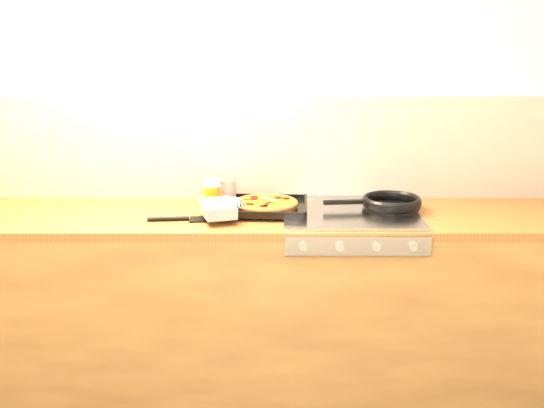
{
  "coord_description": "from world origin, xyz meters",
  "views": [
    {
      "loc": [
        0.1,
        -1.67,
        1.68
      ],
      "look_at": [
        0.1,
        1.08,
        0.95
      ],
      "focal_mm": 42.0,
      "sensor_mm": 36.0,
      "label": 1
    }
  ],
  "objects_px": {
    "pizza_on_tray": "(253,205)",
    "frying_pan": "(390,203)",
    "tomato_can": "(228,192)",
    "juice_glass": "(212,193)"
  },
  "relations": [
    {
      "from": "pizza_on_tray",
      "to": "juice_glass",
      "type": "bearing_deg",
      "value": 146.24
    },
    {
      "from": "frying_pan",
      "to": "pizza_on_tray",
      "type": "bearing_deg",
      "value": -176.13
    },
    {
      "from": "juice_glass",
      "to": "pizza_on_tray",
      "type": "bearing_deg",
      "value": -33.76
    },
    {
      "from": "pizza_on_tray",
      "to": "tomato_can",
      "type": "relative_size",
      "value": 4.5
    },
    {
      "from": "frying_pan",
      "to": "juice_glass",
      "type": "height_order",
      "value": "juice_glass"
    },
    {
      "from": "pizza_on_tray",
      "to": "frying_pan",
      "type": "relative_size",
      "value": 1.08
    },
    {
      "from": "tomato_can",
      "to": "pizza_on_tray",
      "type": "bearing_deg",
      "value": -57.76
    },
    {
      "from": "pizza_on_tray",
      "to": "juice_glass",
      "type": "distance_m",
      "value": 0.23
    },
    {
      "from": "pizza_on_tray",
      "to": "frying_pan",
      "type": "distance_m",
      "value": 0.63
    },
    {
      "from": "pizza_on_tray",
      "to": "juice_glass",
      "type": "relative_size",
      "value": 3.85
    }
  ]
}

